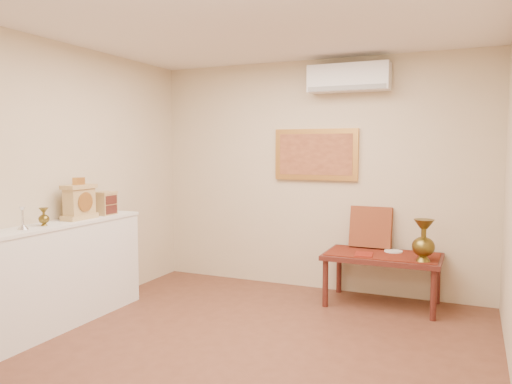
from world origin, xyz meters
The scene contains 17 objects.
floor centered at (0.00, 0.00, 0.00)m, with size 4.50×4.50×0.00m, color brown.
ceiling centered at (0.00, 0.00, 2.70)m, with size 4.50×4.50×0.00m, color silver.
wall_back centered at (0.00, 2.25, 1.35)m, with size 4.00×0.02×2.70m, color beige.
wall_left centered at (-2.00, 0.00, 1.35)m, with size 0.02×4.50×2.70m, color beige.
candlestick centered at (-1.82, -0.36, 1.08)m, with size 0.09×0.09×0.20m, color silver, non-canonical shape.
brass_urn_small centered at (-1.81, -0.14, 1.09)m, with size 0.09×0.09×0.21m, color brown, non-canonical shape.
table_cloth centered at (0.85, 1.88, 0.55)m, with size 1.14×0.59×0.01m, color maroon.
brass_urn_tall centered at (1.27, 1.69, 0.81)m, with size 0.22×0.22×0.50m, color brown, non-canonical shape.
plate centered at (0.94, 2.03, 0.56)m, with size 0.20×0.20×0.01m, color white.
menu centered at (0.68, 1.74, 0.56)m, with size 0.18×0.25×0.01m, color maroon.
cushion centered at (0.67, 2.17, 0.79)m, with size 0.46×0.10×0.46m, color #5E1213.
display_ledge centered at (-1.82, 0.00, 0.49)m, with size 0.37×2.02×0.98m.
mantel_clock centered at (-1.81, 0.31, 1.15)m, with size 0.17×0.36×0.41m.
wooden_chest centered at (-1.80, 0.67, 1.10)m, with size 0.16×0.21×0.24m.
low_table centered at (0.85, 1.88, 0.48)m, with size 1.20×0.70×0.55m.
painting centered at (0.00, 2.22, 1.60)m, with size 1.00×0.06×0.60m.
ac_unit centered at (0.40, 2.12, 2.45)m, with size 0.90×0.25×0.30m.
Camera 1 is at (1.71, -3.43, 1.67)m, focal length 35.00 mm.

